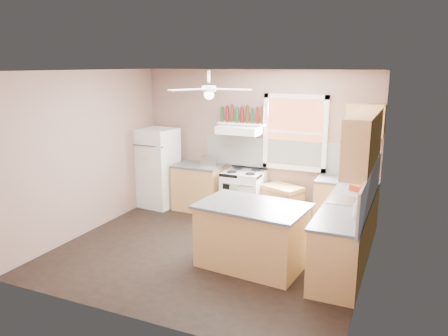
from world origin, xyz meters
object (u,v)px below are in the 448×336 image
at_px(stove, 244,194).
at_px(refrigerator, 158,168).
at_px(toaster, 208,162).
at_px(island, 252,237).
at_px(cart, 282,204).

bearing_deg(stove, refrigerator, -175.73).
bearing_deg(stove, toaster, -176.82).
bearing_deg(island, cart, 99.16).
relative_size(cart, island, 0.48).
distance_m(refrigerator, cart, 2.57).
distance_m(refrigerator, island, 3.21).
xyz_separation_m(refrigerator, stove, (1.78, 0.12, -0.35)).
height_order(refrigerator, stove, refrigerator).
bearing_deg(toaster, island, -66.94).
xyz_separation_m(stove, cart, (0.75, -0.02, -0.10)).
height_order(refrigerator, cart, refrigerator).
bearing_deg(refrigerator, stove, 9.65).
bearing_deg(stove, island, -65.05).
relative_size(refrigerator, cart, 2.34).
height_order(toaster, island, toaster).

